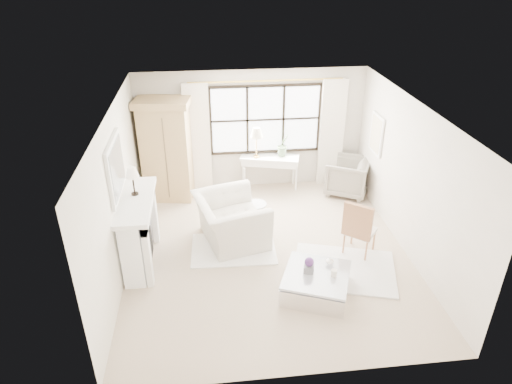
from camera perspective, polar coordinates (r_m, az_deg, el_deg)
floor at (r=8.42m, az=1.52°, el=-7.57°), size 5.50×5.50×0.00m
ceiling at (r=7.19m, az=1.79°, el=10.19°), size 5.50×5.50×0.00m
wall_back at (r=10.21m, az=-0.53°, el=7.70°), size 5.00×0.00×5.00m
wall_front at (r=5.46m, az=5.77°, el=-12.74°), size 5.00×0.00×5.00m
wall_left at (r=7.80m, az=-16.87°, el=-0.39°), size 0.00×5.50×5.50m
wall_right at (r=8.41m, az=18.76°, el=1.47°), size 0.00×5.50×5.50m
window_pane at (r=10.15m, az=1.18°, el=9.05°), size 2.40×0.02×1.50m
window_frame at (r=10.14m, az=1.19°, el=9.03°), size 2.50×0.04×1.50m
curtain_rod at (r=9.84m, az=1.28°, el=13.73°), size 3.30×0.04×0.04m
curtain_left at (r=10.11m, az=-7.29°, el=6.56°), size 0.55×0.10×2.47m
curtain_right at (r=10.49m, az=9.43°, el=7.21°), size 0.55×0.10×2.47m
fireplace at (r=8.10m, az=-14.62°, el=-4.68°), size 0.58×1.66×1.26m
mirror_frame at (r=7.58m, az=-17.16°, el=2.88°), size 0.05×1.15×0.95m
mirror_glass at (r=7.57m, az=-16.94°, el=2.89°), size 0.02×1.00×0.80m
art_frame at (r=9.75m, az=14.84°, el=6.99°), size 0.04×0.62×0.82m
art_canvas at (r=9.75m, az=14.73°, el=6.99°), size 0.01×0.52×0.72m
mantel_lamp at (r=7.76m, az=-15.24°, el=2.26°), size 0.22×0.22×0.51m
armoire at (r=9.92m, az=-11.15°, el=5.21°), size 1.21×0.85×2.24m
console_table at (r=10.42m, az=1.70°, el=2.45°), size 1.37×0.76×0.80m
console_lamp at (r=10.02m, az=0.07°, el=7.32°), size 0.28×0.28×0.69m
orchid_plant at (r=10.21m, az=3.39°, el=5.89°), size 0.37×0.36×0.52m
side_table at (r=9.02m, az=0.05°, el=-2.43°), size 0.40×0.40×0.51m
rug_left at (r=8.50m, az=-2.83°, el=-7.10°), size 1.57×1.13×0.03m
rug_right at (r=8.15m, az=10.95°, el=-9.42°), size 2.01×1.72×0.03m
club_armchair at (r=8.53m, az=-3.17°, el=-3.54°), size 1.49×1.61×0.88m
wingback_chair at (r=10.42m, az=11.37°, el=1.93°), size 1.21×1.20×0.82m
french_chair at (r=8.44m, az=12.74°, el=-5.72°), size 0.68×0.68×1.08m
coffee_table at (r=7.50m, az=7.51°, el=-11.28°), size 1.30×1.30×0.38m
planter_box at (r=7.37m, az=6.62°, el=-9.50°), size 0.19×0.19×0.12m
planter_flowers at (r=7.29m, az=6.68°, el=-8.67°), size 0.15×0.15×0.15m
pillar_candle at (r=7.33m, az=9.71°, el=-9.97°), size 0.09×0.09×0.12m
coffee_vase at (r=7.55m, az=9.20°, el=-8.49°), size 0.18×0.18×0.15m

